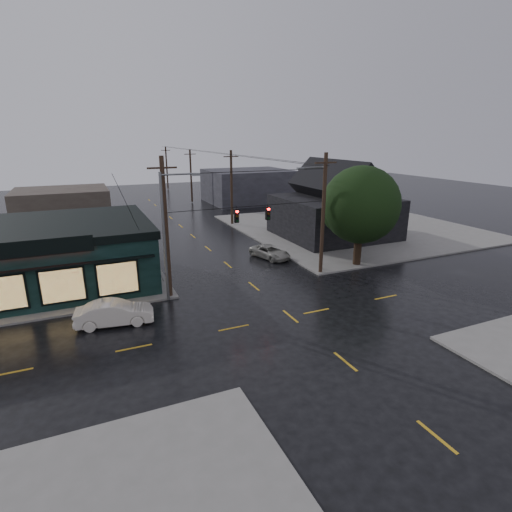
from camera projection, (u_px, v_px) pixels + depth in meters
name	position (u px, v px, depth m)	size (l,w,h in m)	color
ground_plane	(290.00, 316.00, 26.28)	(160.00, 160.00, 0.00)	black
sidewalk_ne	(352.00, 227.00, 51.54)	(28.00, 28.00, 0.15)	slate
pizza_shop	(42.00, 254.00, 31.01)	(16.30, 12.34, 4.90)	black
ne_building	(335.00, 199.00, 45.69)	(12.60, 11.60, 8.75)	black
corner_tree	(361.00, 205.00, 34.96)	(6.83, 6.83, 8.87)	black
utility_pole_nw	(171.00, 297.00, 29.43)	(2.00, 0.32, 10.15)	black
utility_pole_ne	(320.00, 273.00, 34.50)	(2.00, 0.32, 10.15)	black
utility_pole_far_a	(232.00, 225.00, 53.29)	(2.00, 0.32, 9.65)	black
utility_pole_far_b	(192.00, 203.00, 70.78)	(2.00, 0.32, 9.15)	black
utility_pole_far_c	(168.00, 189.00, 88.26)	(2.00, 0.32, 9.15)	black
span_signal_assembly	(252.00, 214.00, 30.35)	(13.00, 0.48, 1.23)	black
streetlight_nw	(169.00, 301.00, 28.71)	(5.40, 0.30, 9.15)	slate
streetlight_ne	(321.00, 270.00, 35.31)	(5.40, 0.30, 9.15)	slate
bg_building_west	(63.00, 205.00, 55.16)	(12.00, 10.00, 4.40)	#372C28
bg_building_east	(248.00, 186.00, 71.04)	(14.00, 12.00, 5.60)	#28272C
sedan_cream	(114.00, 313.00, 24.98)	(1.64, 4.71, 1.55)	silver
suv_silver	(270.00, 252.00, 38.62)	(2.03, 4.40, 1.22)	gray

